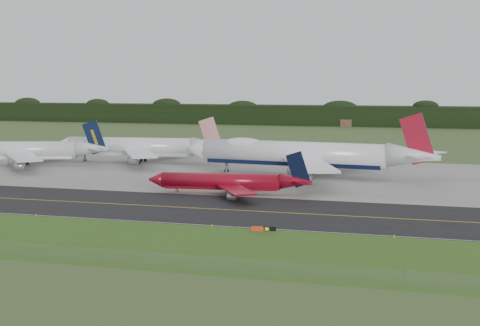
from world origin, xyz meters
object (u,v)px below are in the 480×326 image
object	(u,v)px
jet_red_737	(230,182)
jet_star_tail	(139,147)
taxiway_sign	(264,229)
jet_ba_747	(301,154)
jet_navy_gold	(22,151)

from	to	relation	value
jet_red_737	jet_star_tail	xyz separation A→B (m)	(-45.61, 51.45, 2.20)
taxiway_sign	jet_ba_747	bearing A→B (deg)	94.96
jet_star_tail	taxiway_sign	xyz separation A→B (m)	(62.86, -90.13, -4.11)
jet_star_tail	taxiway_sign	distance (m)	109.97
jet_red_737	jet_star_tail	bearing A→B (deg)	131.56
jet_navy_gold	jet_red_737	bearing A→B (deg)	-23.81
jet_ba_747	jet_navy_gold	distance (m)	89.10
jet_navy_gold	jet_star_tail	bearing A→B (deg)	27.56
jet_red_737	taxiway_sign	xyz separation A→B (m)	(17.25, -38.68, -1.91)
jet_star_tail	jet_red_737	bearing A→B (deg)	-48.44
jet_navy_gold	jet_star_tail	xyz separation A→B (m)	(32.51, 16.97, 0.36)
jet_navy_gold	taxiway_sign	size ratio (longest dim) A/B	13.09
jet_ba_747	jet_red_737	size ratio (longest dim) A/B	1.88
jet_red_737	jet_star_tail	distance (m)	68.79
jet_red_737	jet_navy_gold	distance (m)	85.42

